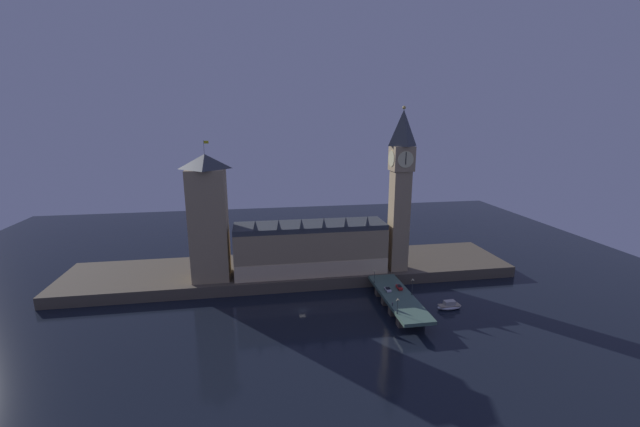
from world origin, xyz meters
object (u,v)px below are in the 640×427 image
Objects in this scene: clock_tower at (400,186)px; street_lamp_far at (374,275)px; street_lamp_near at (398,304)px; street_lamp_mid at (412,285)px; boat_downstream at (449,306)px; car_southbound_trail at (399,287)px; car_northbound_lead at (388,289)px; victoria_tower at (209,217)px; pedestrian_near_rail at (393,304)px.

clock_tower reaches higher than street_lamp_far.
street_lamp_mid reaches higher than street_lamp_near.
boat_downstream is (27.09, 10.85, -8.31)m from street_lamp_near.
street_lamp_near reaches higher than car_southbound_trail.
street_lamp_far is at bearing 108.65° from car_northbound_lead.
clock_tower is 60.88m from street_lamp_near.
car_northbound_lead is (75.93, -29.42, -27.66)m from victoria_tower.
victoria_tower reaches higher than car_northbound_lead.
clock_tower reaches higher than street_lamp_mid.
pedestrian_near_rail is 7.06m from street_lamp_near.
street_lamp_mid is (11.90, 14.72, 0.65)m from street_lamp_near.
street_lamp_far is (72.75, -20.02, -24.49)m from victoria_tower.
clock_tower is at bearing -2.63° from victoria_tower.
car_southbound_trail is at bearing 60.75° from pedestrian_near_rail.
clock_tower is 47.50m from car_southbound_trail.
victoria_tower is 10.45× the size of street_lamp_near.
victoria_tower is at bearing 158.86° from boat_downstream.
pedestrian_near_rail is 23.25m from street_lamp_far.
car_northbound_lead is at bearing 81.00° from street_lamp_near.
victoria_tower is 14.32× the size of car_southbound_trail.
victoria_tower reaches higher than boat_downstream.
street_lamp_near is 0.99× the size of street_lamp_far.
clock_tower is 90.10m from victoria_tower.
street_lamp_far reaches higher than pedestrian_near_rail.
clock_tower is 58.17m from pedestrian_near_rail.
pedestrian_near_rail is 0.15× the size of boat_downstream.
car_northbound_lead is 0.68× the size of street_lamp_near.
car_northbound_lead is 5.68m from car_southbound_trail.
pedestrian_near_rail is at bearing -89.01° from street_lamp_far.
pedestrian_near_rail is (-2.77, -13.65, 0.17)m from car_northbound_lead.
street_lamp_mid is at bearing 51.06° from street_lamp_near.
car_northbound_lead is at bearing 78.51° from pedestrian_near_rail.
car_southbound_trail is 0.73× the size of street_lamp_near.
victoria_tower is at bearing 164.61° from street_lamp_far.
pedestrian_near_rail is at bearing 86.42° from street_lamp_near.
car_southbound_trail is at bearing 115.93° from street_lamp_mid.
victoria_tower is at bearing 149.51° from pedestrian_near_rail.
car_southbound_trail is at bearing -43.21° from street_lamp_far.
street_lamp_mid is at bearing -64.07° from car_southbound_trail.
victoria_tower is 86.00m from car_northbound_lead.
pedestrian_near_rail is at bearing -101.49° from car_northbound_lead.
clock_tower is at bearing 67.73° from pedestrian_near_rail.
street_lamp_far is (-0.40, 23.05, 3.00)m from pedestrian_near_rail.
car_southbound_trail is (81.47, -28.21, -27.57)m from victoria_tower.
car_northbound_lead is at bearing 148.62° from street_lamp_mid.
car_northbound_lead is at bearing -21.18° from victoria_tower.
victoria_tower is 91.32m from street_lamp_near.
pedestrian_near_rail is 0.26× the size of street_lamp_far.
victoria_tower is 94.56m from street_lamp_mid.
victoria_tower is (-89.12, 4.10, -12.64)m from clock_tower.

